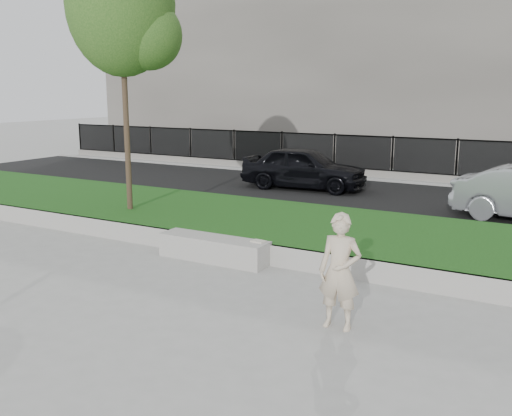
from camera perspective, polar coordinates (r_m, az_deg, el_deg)
The scene contains 12 objects.
ground at distance 9.97m, azimuth -3.23°, elevation -7.01°, with size 90.00×90.00×0.00m, color gray.
grass_bank at distance 12.44m, azimuth 4.26°, elevation -2.26°, with size 34.00×4.00×0.40m, color black.
grass_kerb at distance 10.76m, azimuth -0.24°, elevation -4.47°, with size 34.00×0.08×0.40m, color gray.
street at distance 17.50m, azimuth 11.99°, elevation 1.00°, with size 34.00×7.00×0.04m, color black.
far_pavement at distance 21.77m, azimuth 15.62°, elevation 3.00°, with size 34.00×3.00×0.12m, color gray.
iron_fence at distance 20.75m, azimuth 15.01°, elevation 3.97°, with size 32.00×0.30×1.50m.
building_facade at distance 28.45m, azimuth 19.77°, elevation 14.69°, with size 34.00×10.00×10.00m, color #5A554F.
stone_bench at distance 10.93m, azimuth -4.23°, elevation -4.09°, with size 2.22×0.56×0.45m, color gray.
man at distance 7.80m, azimuth 8.38°, elevation -6.31°, with size 0.58×0.38×1.60m, color beige.
book at distance 10.50m, azimuth 0.25°, elevation -3.35°, with size 0.25×0.18×0.03m, color beige.
young_tree at distance 13.82m, azimuth -12.94°, elevation 18.74°, with size 2.56×2.45×6.27m.
car_dark at distance 18.57m, azimuth 4.82°, elevation 4.04°, with size 1.63×4.05×1.38m, color black.
Camera 1 is at (5.14, -7.93, 3.20)m, focal length 40.00 mm.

